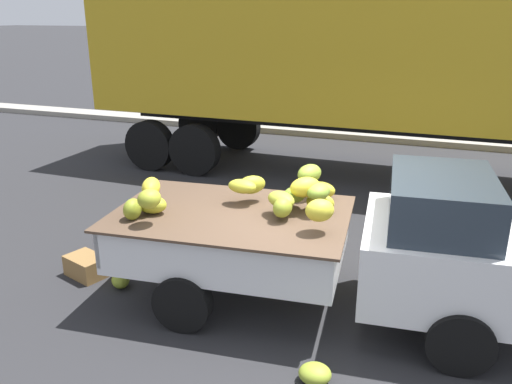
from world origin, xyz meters
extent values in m
plane|color=#28282B|center=(0.00, 0.00, 0.00)|extent=(220.00, 220.00, 0.00)
cube|color=gray|center=(0.00, 8.93, 0.08)|extent=(80.00, 0.80, 0.16)
cube|color=white|center=(1.37, 0.20, 0.79)|extent=(2.02, 1.88, 0.78)
cube|color=#28333D|center=(1.19, 0.18, 1.44)|extent=(1.17, 1.59, 0.52)
cube|color=white|center=(-1.07, -0.03, 0.58)|extent=(2.72, 1.94, 0.08)
cube|color=white|center=(-1.15, 0.79, 0.84)|extent=(2.56, 0.30, 0.44)
cube|color=white|center=(-0.99, -0.86, 0.84)|extent=(2.56, 0.30, 0.44)
cube|color=white|center=(0.18, 0.09, 0.84)|extent=(0.21, 1.70, 0.44)
cube|color=white|center=(-2.32, -0.16, 0.84)|extent=(0.21, 1.70, 0.44)
cube|color=#B21914|center=(-1.15, 0.82, 0.80)|extent=(2.46, 0.25, 0.07)
cube|color=brown|center=(-1.07, -0.03, 1.07)|extent=(2.85, 2.07, 0.03)
ellipsoid|color=yellow|center=(-0.28, 0.26, 1.39)|extent=(0.43, 0.44, 0.23)
ellipsoid|color=gold|center=(0.02, -0.27, 1.34)|extent=(0.40, 0.39, 0.24)
ellipsoid|color=olive|center=(-0.44, -0.08, 1.24)|extent=(0.24, 0.30, 0.22)
ellipsoid|color=gold|center=(-0.22, 0.80, 1.19)|extent=(0.38, 0.25, 0.20)
ellipsoid|color=#A6AF31|center=(-0.50, 0.05, 1.28)|extent=(0.45, 0.42, 0.17)
ellipsoid|color=olive|center=(-0.35, 0.73, 1.41)|extent=(0.35, 0.42, 0.23)
ellipsoid|color=yellow|center=(-1.92, -0.35, 1.39)|extent=(0.33, 0.43, 0.22)
ellipsoid|color=#9FA92E|center=(-1.74, -0.68, 1.38)|extent=(0.29, 0.32, 0.21)
ellipsoid|color=olive|center=(-0.42, 0.34, 1.25)|extent=(0.33, 0.34, 0.18)
ellipsoid|color=#ACAB2A|center=(-0.97, 0.36, 1.31)|extent=(0.39, 0.39, 0.22)
ellipsoid|color=gold|center=(-0.12, 0.38, 1.18)|extent=(0.33, 0.19, 0.22)
ellipsoid|color=olive|center=(-2.02, -0.60, 1.20)|extent=(0.21, 0.29, 0.24)
ellipsoid|color=gold|center=(-1.05, 0.26, 1.31)|extent=(0.37, 0.25, 0.17)
ellipsoid|color=olive|center=(-0.12, 0.25, 1.36)|extent=(0.29, 0.36, 0.18)
ellipsoid|color=#A6A729|center=(-1.90, -0.38, 1.19)|extent=(0.37, 0.28, 0.20)
cylinder|color=black|center=(1.34, 1.02, 0.32)|extent=(0.66, 0.26, 0.64)
cylinder|color=black|center=(1.50, -0.61, 0.32)|extent=(0.66, 0.26, 0.64)
cylinder|color=black|center=(-1.45, 0.75, 0.32)|extent=(0.66, 0.26, 0.64)
cylinder|color=black|center=(-1.29, -0.88, 0.32)|extent=(0.66, 0.26, 0.64)
cube|color=gold|center=(-0.13, 5.49, 2.60)|extent=(12.02, 2.59, 2.70)
cube|color=black|center=(-0.13, 5.49, 1.10)|extent=(11.04, 0.48, 0.30)
cylinder|color=black|center=(-3.72, 6.71, 0.54)|extent=(1.08, 0.31, 1.08)
cylinder|color=black|center=(-3.74, 4.31, 0.54)|extent=(1.08, 0.31, 1.08)
cylinder|color=black|center=(-4.80, 6.72, 0.54)|extent=(1.08, 0.31, 1.08)
cylinder|color=black|center=(-4.82, 4.32, 0.54)|extent=(1.08, 0.31, 1.08)
ellipsoid|color=#91A22E|center=(-2.46, -0.34, 0.10)|extent=(0.35, 0.36, 0.19)
ellipsoid|color=#93A530|center=(0.26, -1.23, 0.09)|extent=(0.35, 0.32, 0.18)
cube|color=olive|center=(-3.05, -0.23, 0.14)|extent=(0.61, 0.50, 0.27)
camera|label=1|loc=(1.13, -5.18, 3.27)|focal=36.53mm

